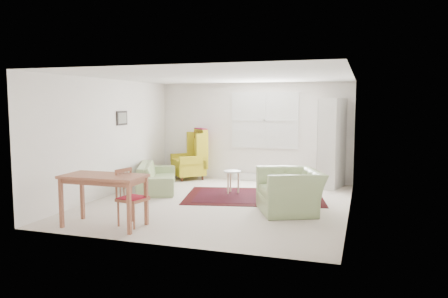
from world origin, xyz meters
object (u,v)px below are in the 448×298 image
(armchair, at_px, (290,187))
(wingback_chair, at_px, (188,154))
(sofa, at_px, (157,172))
(desk_chair, at_px, (133,198))
(stool, at_px, (232,182))
(desk, at_px, (104,201))
(coffee_table, at_px, (297,191))
(cabinet, at_px, (332,143))

(armchair, relative_size, wingback_chair, 0.90)
(sofa, distance_m, desk_chair, 3.02)
(armchair, height_order, desk_chair, armchair)
(stool, relative_size, desk, 0.39)
(sofa, distance_m, stool, 1.80)
(armchair, bearing_deg, desk, -79.92)
(wingback_chair, height_order, desk, wingback_chair)
(wingback_chair, relative_size, coffee_table, 2.40)
(coffee_table, xyz_separation_m, stool, (-1.48, 0.45, 0.03))
(stool, bearing_deg, wingback_chair, 139.00)
(sofa, relative_size, stool, 3.98)
(sofa, relative_size, wingback_chair, 1.53)
(desk, bearing_deg, desk_chair, 24.15)
(coffee_table, distance_m, desk, 3.79)
(coffee_table, distance_m, desk_chair, 3.38)
(coffee_table, relative_size, stool, 1.08)
(coffee_table, relative_size, cabinet, 0.26)
(cabinet, distance_m, desk_chair, 5.21)
(cabinet, height_order, desk, cabinet)
(desk_chair, bearing_deg, stool, -3.82)
(desk_chair, bearing_deg, wingback_chair, 22.32)
(cabinet, bearing_deg, desk, -111.73)
(wingback_chair, bearing_deg, desk, -37.26)
(sofa, height_order, stool, sofa)
(wingback_chair, bearing_deg, coffee_table, 16.55)
(wingback_chair, xyz_separation_m, coffee_table, (3.11, -1.87, -0.44))
(stool, xyz_separation_m, cabinet, (2.02, 1.42, 0.79))
(armchair, xyz_separation_m, desk, (-2.70, -1.84, -0.05))
(stool, xyz_separation_m, desk, (-1.22, -3.11, 0.16))
(coffee_table, xyz_separation_m, desk, (-2.70, -2.66, 0.19))
(sofa, xyz_separation_m, coffee_table, (3.28, -0.39, -0.18))
(wingback_chair, bearing_deg, sofa, -48.89)
(sofa, xyz_separation_m, cabinet, (3.82, 1.48, 0.64))
(armchair, relative_size, stool, 2.34)
(desk, bearing_deg, sofa, 100.79)
(stool, distance_m, desk, 3.34)
(wingback_chair, distance_m, cabinet, 3.67)
(sofa, distance_m, coffee_table, 3.31)
(desk, height_order, desk_chair, desk_chair)
(sofa, bearing_deg, cabinet, -92.29)
(coffee_table, bearing_deg, stool, 163.06)
(desk, xyz_separation_m, desk_chair, (0.41, 0.18, 0.04))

